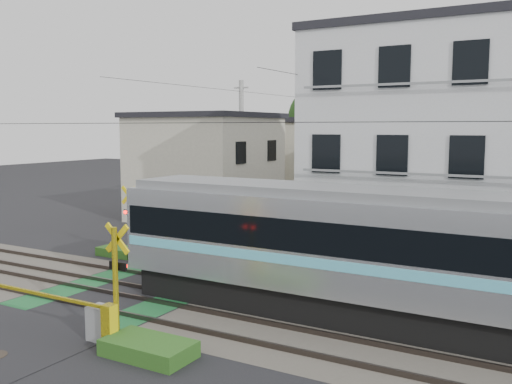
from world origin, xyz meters
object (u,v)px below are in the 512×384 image
Objects in this scene: crossing_signal_far at (140,244)px; pedestrian at (383,193)px; apartment_block at (453,148)px; crossing_signal_near at (103,315)px.

crossing_signal_far is 20.77m from pedestrian.
pedestrian is at bearing 116.55° from apartment_block.
apartment_block is (5.91, 13.15, 3.94)m from crossing_signal_near.
crossing_signal_far is at bearing 68.49° from pedestrian.
crossing_signal_far reaches higher than pedestrian.
apartment_block is at bearing 65.78° from crossing_signal_near.
apartment_block reaches higher than pedestrian.
crossing_signal_near is 8.95m from crossing_signal_far.
crossing_signal_near is 0.46× the size of apartment_block.
pedestrian is (-1.37, 27.73, 0.23)m from crossing_signal_near.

